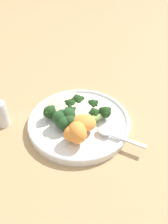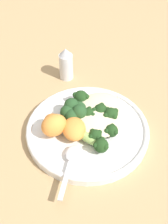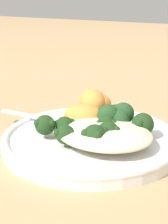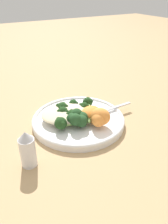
{
  "view_description": "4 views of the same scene",
  "coord_description": "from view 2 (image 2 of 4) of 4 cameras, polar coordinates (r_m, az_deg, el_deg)",
  "views": [
    {
      "loc": [
        0.2,
        -0.36,
        0.4
      ],
      "look_at": [
        -0.0,
        0.01,
        0.04
      ],
      "focal_mm": 35.0,
      "sensor_mm": 36.0,
      "label": 1
    },
    {
      "loc": [
        0.42,
        0.08,
        0.52
      ],
      "look_at": [
        -0.03,
        -0.02,
        0.05
      ],
      "focal_mm": 50.0,
      "sensor_mm": 36.0,
      "label": 2
    },
    {
      "loc": [
        -0.26,
        0.44,
        0.23
      ],
      "look_at": [
        0.01,
        -0.02,
        0.05
      ],
      "focal_mm": 60.0,
      "sensor_mm": 36.0,
      "label": 3
    },
    {
      "loc": [
        -0.26,
        -0.47,
        0.35
      ],
      "look_at": [
        -0.0,
        -0.02,
        0.04
      ],
      "focal_mm": 35.0,
      "sensor_mm": 36.0,
      "label": 4
    }
  ],
  "objects": [
    {
      "name": "broccoli_stalk_6",
      "position": [
        0.69,
        -0.82,
        1.63
      ],
      "size": [
        0.11,
        0.04,
        0.03
      ],
      "rotation": [
        0.0,
        0.0,
        3.18
      ],
      "color": "#8EB25B",
      "rests_on": "plate"
    },
    {
      "name": "broccoli_stalk_1",
      "position": [
        0.63,
        1.21,
        -4.11
      ],
      "size": [
        0.04,
        0.08,
        0.03
      ],
      "rotation": [
        0.0,
        0.0,
        1.31
      ],
      "color": "#8EB25B",
      "rests_on": "plate"
    },
    {
      "name": "broccoli_stalk_5",
      "position": [
        0.66,
        0.04,
        -1.13
      ],
      "size": [
        0.08,
        0.06,
        0.03
      ],
      "rotation": [
        0.0,
        0.0,
        2.63
      ],
      "color": "#8EB25B",
      "rests_on": "plate"
    },
    {
      "name": "sweet_potato_chunk_2",
      "position": [
        0.64,
        -5.5,
        -2.43
      ],
      "size": [
        0.07,
        0.07,
        0.05
      ],
      "primitive_type": "ellipsoid",
      "rotation": [
        0.0,
        0.0,
        2.33
      ],
      "color": "orange",
      "rests_on": "plate"
    },
    {
      "name": "plate",
      "position": [
        0.67,
        0.66,
        -3.3
      ],
      "size": [
        0.26,
        0.26,
        0.02
      ],
      "color": "white",
      "rests_on": "ground_plane"
    },
    {
      "name": "broccoli_stalk_3",
      "position": [
        0.66,
        3.52,
        -1.09
      ],
      "size": [
        0.08,
        0.1,
        0.03
      ],
      "rotation": [
        0.0,
        0.0,
        2.16
      ],
      "color": "#8EB25B",
      "rests_on": "plate"
    },
    {
      "name": "salt_shaker",
      "position": [
        0.79,
        -3.3,
        8.79
      ],
      "size": [
        0.03,
        0.03,
        0.09
      ],
      "color": "silver",
      "rests_on": "ground_plane"
    },
    {
      "name": "broccoli_stalk_0",
      "position": [
        0.63,
        0.9,
        -4.78
      ],
      "size": [
        0.08,
        0.12,
        0.03
      ],
      "rotation": [
        0.0,
        0.0,
        1.06
      ],
      "color": "#8EB25B",
      "rests_on": "plate"
    },
    {
      "name": "sweet_potato_chunk_0",
      "position": [
        0.64,
        -1.81,
        -3.11
      ],
      "size": [
        0.07,
        0.06,
        0.03
      ],
      "primitive_type": "ellipsoid",
      "rotation": [
        0.0,
        0.0,
        0.33
      ],
      "color": "orange",
      "rests_on": "plate"
    },
    {
      "name": "broccoli_stalk_2",
      "position": [
        0.64,
        3.29,
        -3.47
      ],
      "size": [
        0.03,
        0.1,
        0.03
      ],
      "rotation": [
        0.0,
        0.0,
        1.64
      ],
      "color": "#8EB25B",
      "rests_on": "plate"
    },
    {
      "name": "kale_tuft",
      "position": [
        0.67,
        -1.85,
        0.18
      ],
      "size": [
        0.06,
        0.06,
        0.04
      ],
      "color": "#234723",
      "rests_on": "plate"
    },
    {
      "name": "broccoli_stalk_4",
      "position": [
        0.67,
        1.99,
        -0.51
      ],
      "size": [
        0.08,
        0.07,
        0.03
      ],
      "rotation": [
        0.0,
        0.0,
        2.44
      ],
      "color": "#8EB25B",
      "rests_on": "plate"
    },
    {
      "name": "spoon",
      "position": [
        0.61,
        -2.39,
        -8.63
      ],
      "size": [
        0.12,
        0.03,
        0.01
      ],
      "rotation": [
        0.0,
        0.0,
        6.3
      ],
      "color": "silver",
      "rests_on": "plate"
    },
    {
      "name": "quinoa_mound",
      "position": [
        0.67,
        2.9,
        -0.34
      ],
      "size": [
        0.14,
        0.12,
        0.02
      ],
      "primitive_type": "ellipsoid",
      "color": "beige",
      "rests_on": "plate"
    },
    {
      "name": "ground_plane",
      "position": [
        0.67,
        1.08,
        -4.77
      ],
      "size": [
        4.0,
        4.0,
        0.0
      ],
      "primitive_type": "plane",
      "color": "tan"
    },
    {
      "name": "sweet_potato_chunk_3",
      "position": [
        0.64,
        -5.55,
        -2.19
      ],
      "size": [
        0.06,
        0.06,
        0.04
      ],
      "primitive_type": "ellipsoid",
      "rotation": [
        0.0,
        0.0,
        3.98
      ],
      "color": "orange",
      "rests_on": "plate"
    },
    {
      "name": "sweet_potato_chunk_1",
      "position": [
        0.64,
        -1.59,
        -3.24
      ],
      "size": [
        0.05,
        0.04,
        0.03
      ],
      "primitive_type": "ellipsoid",
      "rotation": [
        0.0,
        0.0,
        3.2
      ],
      "color": "orange",
      "rests_on": "plate"
    }
  ]
}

